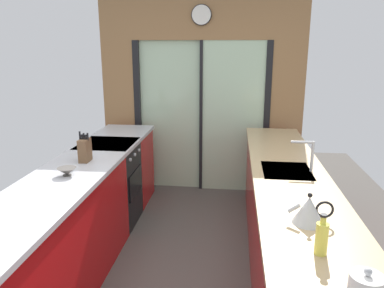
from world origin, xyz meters
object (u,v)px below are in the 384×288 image
oven_range (110,184)px  soap_bottle (322,238)px  kettle (309,210)px  mixing_bowl (67,171)px  knife_block (85,150)px

oven_range → soap_bottle: 2.75m
oven_range → kettle: 2.51m
kettle → mixing_bowl: bearing=160.5°
mixing_bowl → kettle: 1.89m
kettle → soap_bottle: 0.34m
oven_range → knife_block: knife_block is taller
oven_range → knife_block: 0.87m
oven_range → mixing_bowl: size_ratio=6.00×
kettle → knife_block: bearing=150.3°
kettle → soap_bottle: (-0.00, -0.34, 0.01)m
mixing_bowl → soap_bottle: soap_bottle is taller
oven_range → kettle: size_ratio=3.44×
kettle → oven_range: bearing=137.2°
knife_block → soap_bottle: knife_block is taller
mixing_bowl → knife_block: size_ratio=0.55×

